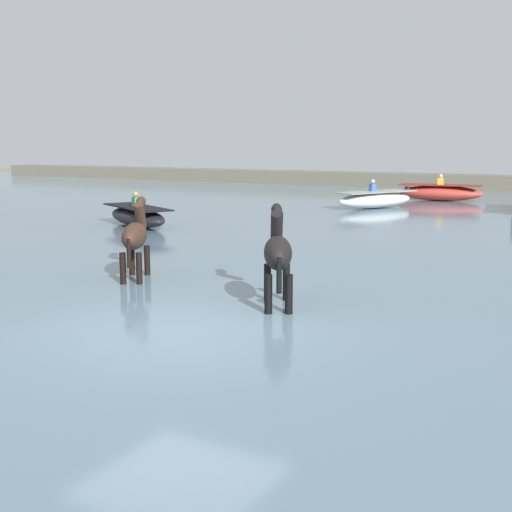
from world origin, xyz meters
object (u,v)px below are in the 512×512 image
horse_lead_dark_bay (135,238)px  boat_near_port (440,193)px  boat_far_inshore (137,216)px  boat_near_starboard (375,200)px  horse_trailing_black (278,255)px

horse_lead_dark_bay → boat_near_port: (0.44, 21.21, -0.44)m
boat_far_inshore → boat_near_starboard: 10.65m
horse_lead_dark_bay → horse_trailing_black: horse_trailing_black is taller
boat_near_starboard → boat_far_inshore: bearing=-115.2°
horse_lead_dark_bay → boat_far_inshore: bearing=129.3°
horse_trailing_black → boat_far_inshore: (-8.94, 7.31, -0.52)m
horse_lead_dark_bay → horse_trailing_black: size_ratio=0.97×
boat_far_inshore → boat_near_starboard: bearing=64.8°
boat_far_inshore → horse_trailing_black: bearing=-39.3°
horse_trailing_black → boat_far_inshore: size_ratio=0.52×
horse_lead_dark_bay → boat_near_port: horse_lead_dark_bay is taller
horse_trailing_black → boat_near_port: 22.04m
horse_lead_dark_bay → boat_near_starboard: horse_lead_dark_bay is taller
boat_far_inshore → boat_near_starboard: boat_near_starboard is taller
horse_trailing_black → horse_lead_dark_bay: bearing=169.9°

